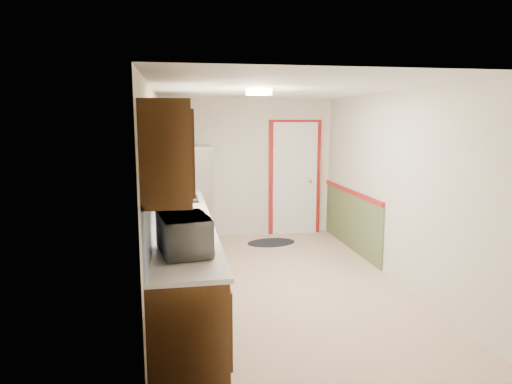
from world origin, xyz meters
name	(u,v)px	position (x,y,z in m)	size (l,w,h in m)	color
room_shell	(280,190)	(0.00, 0.00, 1.20)	(3.20, 5.20, 2.52)	tan
kitchen_run	(179,231)	(-1.24, -0.29, 0.81)	(0.63, 4.00, 2.20)	#331D0B
back_wall_trim	(306,187)	(0.99, 2.21, 0.89)	(1.12, 2.30, 2.08)	maroon
ceiling_fixture	(259,92)	(-0.30, -0.20, 2.36)	(0.30, 0.30, 0.06)	#FFD88C
microwave	(184,230)	(-1.20, -1.61, 1.14)	(0.58, 0.32, 0.39)	white
refrigerator	(191,196)	(-1.02, 2.05, 0.81)	(0.72, 0.71, 1.63)	#B7B7BC
rug	(271,243)	(0.30, 1.87, 0.01)	(0.82, 0.53, 0.01)	black
cooktop	(181,199)	(-1.19, 0.99, 0.95)	(0.47, 0.57, 0.02)	black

